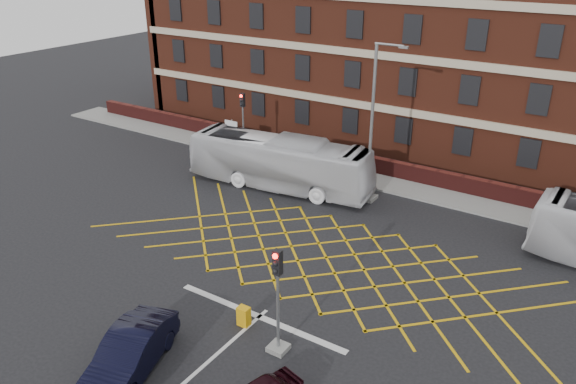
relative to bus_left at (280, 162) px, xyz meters
The scene contains 13 objects.
ground 10.32m from the bus_left, 49.91° to the right, with size 120.00×120.00×0.00m, color black.
victorian_building 16.93m from the bus_left, 64.37° to the left, with size 51.00×12.17×20.40m.
boundary_wall 8.44m from the bus_left, 38.38° to the left, with size 56.00×0.50×1.10m, color #471412.
far_pavement 7.95m from the bus_left, 32.60° to the left, with size 60.00×3.00×0.12m, color slate.
box_junction_hatching 8.91m from the bus_left, 41.46° to the right, with size 11.50×0.12×0.02m, color #CC990C.
stop_line 13.17m from the bus_left, 59.84° to the right, with size 8.00×0.30×0.02m, color silver.
bus_left is the anchor object (origin of this frame).
car_navy 16.94m from the bus_left, 74.25° to the right, with size 1.64×4.70×1.55m, color black.
traffic_light_near 15.07m from the bus_left, 56.42° to the right, with size 0.70×0.70×4.27m.
traffic_light_far 6.70m from the bus_left, 146.21° to the left, with size 0.70×0.70×4.27m.
street_lamp 5.71m from the bus_left, 13.83° to the left, with size 2.25×1.00×9.03m.
direction_signs 7.68m from the bus_left, 150.54° to the left, with size 1.10×0.16×2.20m.
utility_cabinet 13.68m from the bus_left, 62.18° to the right, with size 0.48×0.35×0.83m, color #E5A00D.
Camera 1 is at (11.10, -18.45, 13.98)m, focal length 35.00 mm.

